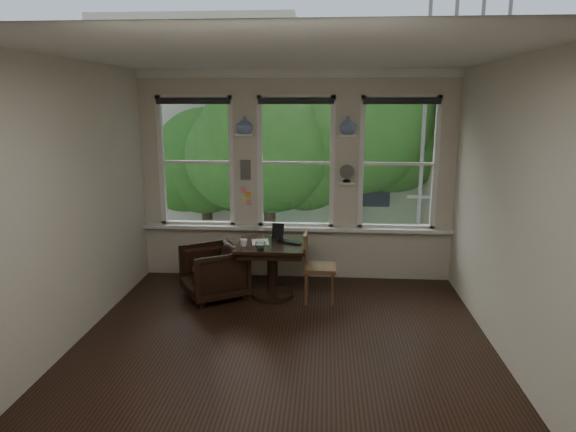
# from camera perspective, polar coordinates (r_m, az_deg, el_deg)

# --- Properties ---
(ground) EXTENTS (4.50, 4.50, 0.00)m
(ground) POSITION_cam_1_polar(r_m,az_deg,el_deg) (5.73, -0.53, -13.98)
(ground) COLOR black
(ground) RESTS_ON ground
(ceiling) EXTENTS (4.50, 4.50, 0.00)m
(ceiling) POSITION_cam_1_polar(r_m,az_deg,el_deg) (5.14, -0.60, 17.47)
(ceiling) COLOR silver
(ceiling) RESTS_ON ground
(wall_back) EXTENTS (4.50, 0.00, 4.50)m
(wall_back) POSITION_cam_1_polar(r_m,az_deg,el_deg) (7.44, 0.90, 4.41)
(wall_back) COLOR beige
(wall_back) RESTS_ON ground
(wall_front) EXTENTS (4.50, 0.00, 4.50)m
(wall_front) POSITION_cam_1_polar(r_m,az_deg,el_deg) (3.08, -4.12, -7.73)
(wall_front) COLOR beige
(wall_front) RESTS_ON ground
(wall_left) EXTENTS (0.00, 4.50, 4.50)m
(wall_left) POSITION_cam_1_polar(r_m,az_deg,el_deg) (5.86, -23.05, 1.13)
(wall_left) COLOR beige
(wall_left) RESTS_ON ground
(wall_right) EXTENTS (0.00, 4.50, 4.50)m
(wall_right) POSITION_cam_1_polar(r_m,az_deg,el_deg) (5.52, 23.39, 0.44)
(wall_right) COLOR beige
(wall_right) RESTS_ON ground
(window_left) EXTENTS (1.10, 0.12, 1.90)m
(window_left) POSITION_cam_1_polar(r_m,az_deg,el_deg) (7.64, -10.08, 5.95)
(window_left) COLOR white
(window_left) RESTS_ON ground
(window_center) EXTENTS (1.10, 0.12, 1.90)m
(window_center) POSITION_cam_1_polar(r_m,az_deg,el_deg) (7.42, 0.90, 5.94)
(window_center) COLOR white
(window_center) RESTS_ON ground
(window_right) EXTENTS (1.10, 0.12, 1.90)m
(window_right) POSITION_cam_1_polar(r_m,az_deg,el_deg) (7.47, 12.13, 5.71)
(window_right) COLOR white
(window_right) RESTS_ON ground
(shelf_left) EXTENTS (0.26, 0.16, 0.03)m
(shelf_left) POSITION_cam_1_polar(r_m,az_deg,el_deg) (7.36, -4.85, 8.97)
(shelf_left) COLOR white
(shelf_left) RESTS_ON ground
(shelf_right) EXTENTS (0.26, 0.16, 0.03)m
(shelf_right) POSITION_cam_1_polar(r_m,az_deg,el_deg) (7.27, 6.65, 8.89)
(shelf_right) COLOR white
(shelf_right) RESTS_ON ground
(intercom) EXTENTS (0.14, 0.06, 0.28)m
(intercom) POSITION_cam_1_polar(r_m,az_deg,el_deg) (7.44, -4.74, 5.14)
(intercom) COLOR #59544F
(intercom) RESTS_ON ground
(sticky_notes) EXTENTS (0.16, 0.01, 0.24)m
(sticky_notes) POSITION_cam_1_polar(r_m,az_deg,el_deg) (7.50, -4.68, 2.49)
(sticky_notes) COLOR pink
(sticky_notes) RESTS_ON ground
(desk_fan) EXTENTS (0.20, 0.20, 0.24)m
(desk_fan) POSITION_cam_1_polar(r_m,az_deg,el_deg) (7.31, 6.54, 4.42)
(desk_fan) COLOR #59544F
(desk_fan) RESTS_ON ground
(vase_left) EXTENTS (0.24, 0.24, 0.25)m
(vase_left) POSITION_cam_1_polar(r_m,az_deg,el_deg) (7.35, -4.87, 10.05)
(vase_left) COLOR silver
(vase_left) RESTS_ON shelf_left
(vase_right) EXTENTS (0.24, 0.24, 0.25)m
(vase_right) POSITION_cam_1_polar(r_m,az_deg,el_deg) (7.27, 6.67, 9.98)
(vase_right) COLOR silver
(vase_right) RESTS_ON shelf_right
(table) EXTENTS (0.90, 0.90, 0.75)m
(table) POSITION_cam_1_polar(r_m,az_deg,el_deg) (6.86, -1.73, -5.99)
(table) COLOR black
(table) RESTS_ON ground
(armchair_left) EXTENTS (1.05, 1.04, 0.70)m
(armchair_left) POSITION_cam_1_polar(r_m,az_deg,el_deg) (6.92, -8.24, -6.17)
(armchair_left) COLOR black
(armchair_left) RESTS_ON ground
(cushion_red) EXTENTS (0.45, 0.45, 0.06)m
(cushion_red) POSITION_cam_1_polar(r_m,az_deg,el_deg) (6.89, -8.27, -5.39)
(cushion_red) COLOR maroon
(cushion_red) RESTS_ON armchair_left
(side_chair_right) EXTENTS (0.43, 0.43, 0.92)m
(side_chair_right) POSITION_cam_1_polar(r_m,az_deg,el_deg) (6.72, 3.55, -5.66)
(side_chair_right) COLOR #4A301A
(side_chair_right) RESTS_ON ground
(laptop) EXTENTS (0.39, 0.34, 0.03)m
(laptop) POSITION_cam_1_polar(r_m,az_deg,el_deg) (6.70, 0.01, -2.97)
(laptop) COLOR black
(laptop) RESTS_ON table
(mug) EXTENTS (0.13, 0.13, 0.09)m
(mug) POSITION_cam_1_polar(r_m,az_deg,el_deg) (6.59, -4.97, -2.98)
(mug) COLOR white
(mug) RESTS_ON table
(drinking_glass) EXTENTS (0.16, 0.16, 0.10)m
(drinking_glass) POSITION_cam_1_polar(r_m,az_deg,el_deg) (6.44, -3.08, -3.28)
(drinking_glass) COLOR white
(drinking_glass) RESTS_ON table
(tablet) EXTENTS (0.17, 0.10, 0.22)m
(tablet) POSITION_cam_1_polar(r_m,az_deg,el_deg) (6.88, -1.13, -1.72)
(tablet) COLOR black
(tablet) RESTS_ON table
(papers) EXTENTS (0.27, 0.33, 0.00)m
(papers) POSITION_cam_1_polar(r_m,az_deg,el_deg) (6.78, -3.11, -2.89)
(papers) COLOR silver
(papers) RESTS_ON table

